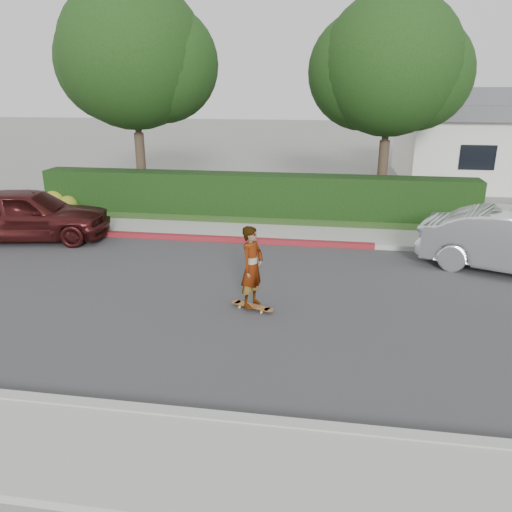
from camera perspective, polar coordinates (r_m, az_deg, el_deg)
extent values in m
plane|color=slate|center=(10.57, 9.41, -5.75)|extent=(120.00, 120.00, 0.00)
cube|color=#2D2D30|center=(10.57, 9.41, -5.73)|extent=(60.00, 8.00, 0.01)
cube|color=#9E9E99|center=(7.00, 9.44, -19.18)|extent=(60.00, 0.20, 0.15)
cube|color=gray|center=(6.32, 9.43, -24.30)|extent=(60.00, 1.60, 0.12)
cube|color=#9E9E99|center=(14.38, 9.43, 1.28)|extent=(60.00, 0.20, 0.15)
cube|color=maroon|center=(15.15, -9.83, 2.18)|extent=(12.00, 0.21, 0.15)
cube|color=gray|center=(15.25, 9.43, 2.24)|extent=(60.00, 1.60, 0.12)
cube|color=#2D4C1E|center=(16.79, 9.43, 3.75)|extent=(60.00, 1.60, 0.10)
cube|color=black|center=(17.43, -0.42, 6.93)|extent=(15.00, 1.00, 1.50)
sphere|color=#2D4C19|center=(19.63, -21.95, 5.72)|extent=(0.90, 0.90, 0.90)
sphere|color=#2D4C19|center=(19.17, -20.68, 5.43)|extent=(0.70, 0.70, 0.70)
cylinder|color=#33261C|center=(19.76, -12.96, 9.65)|extent=(0.36, 0.36, 2.70)
cylinder|color=#33261C|center=(19.56, -13.41, 15.50)|extent=(0.24, 0.24, 2.25)
sphere|color=black|center=(19.56, -13.89, 21.42)|extent=(5.20, 5.20, 5.20)
sphere|color=black|center=(20.23, -15.62, 20.62)|extent=(4.42, 4.42, 4.42)
sphere|color=black|center=(19.51, -10.85, 20.74)|extent=(4.16, 4.16, 4.16)
cylinder|color=#33261C|center=(18.96, 14.21, 8.90)|extent=(0.36, 0.36, 2.52)
cylinder|color=#33261C|center=(18.75, 14.68, 14.59)|extent=(0.24, 0.24, 2.10)
sphere|color=black|center=(18.72, 15.19, 20.35)|extent=(4.80, 4.80, 4.80)
sphere|color=black|center=(19.06, 12.47, 19.91)|extent=(4.08, 4.08, 4.08)
sphere|color=black|center=(19.11, 17.85, 19.18)|extent=(3.84, 3.84, 3.84)
cube|color=beige|center=(27.07, 27.08, 10.80)|extent=(10.00, 8.00, 3.00)
cube|color=black|center=(22.52, 23.99, 10.25)|extent=(1.40, 0.06, 1.00)
cylinder|color=gold|center=(10.35, -1.88, -5.84)|extent=(0.06, 0.05, 0.05)
cylinder|color=gold|center=(10.46, -1.46, -5.55)|extent=(0.06, 0.05, 0.05)
cylinder|color=gold|center=(10.11, 0.63, -6.45)|extent=(0.06, 0.05, 0.05)
cylinder|color=gold|center=(10.23, 1.03, -6.14)|extent=(0.06, 0.05, 0.05)
cube|color=silver|center=(10.39, -1.67, -5.51)|extent=(0.09, 0.16, 0.02)
cube|color=silver|center=(10.16, 0.83, -6.11)|extent=(0.09, 0.16, 0.02)
cube|color=brown|center=(10.26, -0.44, -5.71)|extent=(0.79, 0.45, 0.02)
cylinder|color=brown|center=(10.44, -2.28, -5.27)|extent=(0.24, 0.24, 0.02)
cylinder|color=brown|center=(10.09, 1.47, -6.16)|extent=(0.24, 0.24, 0.02)
imported|color=white|center=(9.94, -0.45, -1.27)|extent=(0.60, 0.72, 1.68)
imported|color=#3D1313|center=(16.16, -24.56, 4.37)|extent=(4.85, 2.63, 1.57)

